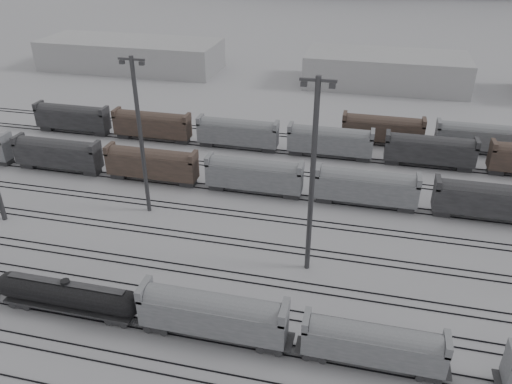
% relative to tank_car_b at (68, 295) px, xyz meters
% --- Properties ---
extents(ground, '(900.00, 900.00, 0.00)m').
position_rel_tank_car_b_xyz_m(ground, '(22.06, -1.00, -2.40)').
color(ground, '#B5B5BA').
rests_on(ground, ground).
extents(tracks, '(220.00, 71.50, 0.16)m').
position_rel_tank_car_b_xyz_m(tracks, '(22.06, 16.50, -2.32)').
color(tracks, black).
rests_on(tracks, ground).
extents(tank_car_b, '(16.80, 2.80, 4.15)m').
position_rel_tank_car_b_xyz_m(tank_car_b, '(0.00, 0.00, 0.00)').
color(tank_car_b, black).
rests_on(tank_car_b, ground).
extents(hopper_car_a, '(15.14, 3.01, 5.41)m').
position_rel_tank_car_b_xyz_m(hopper_car_a, '(16.31, 0.00, 0.94)').
color(hopper_car_a, black).
rests_on(hopper_car_a, ground).
extents(hopper_car_b, '(13.38, 2.66, 4.78)m').
position_rel_tank_car_b_xyz_m(hopper_car_b, '(32.07, 0.00, 0.55)').
color(hopper_car_b, black).
rests_on(hopper_car_b, ground).
extents(light_mast_b, '(3.63, 0.58, 22.69)m').
position_rel_tank_car_b_xyz_m(light_mast_b, '(-0.68, 22.04, 9.63)').
color(light_mast_b, '#3B3B3E').
rests_on(light_mast_b, ground).
extents(light_mast_c, '(3.84, 0.61, 24.00)m').
position_rel_tank_car_b_xyz_m(light_mast_c, '(23.91, 13.83, 10.33)').
color(light_mast_c, '#3B3B3E').
rests_on(light_mast_c, ground).
extents(bg_string_near, '(151.00, 3.00, 5.60)m').
position_rel_tank_car_b_xyz_m(bg_string_near, '(30.06, 31.00, 0.40)').
color(bg_string_near, gray).
rests_on(bg_string_near, ground).
extents(bg_string_mid, '(151.00, 3.00, 5.60)m').
position_rel_tank_car_b_xyz_m(bg_string_mid, '(40.06, 47.00, 0.40)').
color(bg_string_mid, black).
rests_on(bg_string_mid, ground).
extents(warehouse_left, '(50.00, 18.00, 8.00)m').
position_rel_tank_car_b_xyz_m(warehouse_left, '(-37.94, 94.00, 1.60)').
color(warehouse_left, '#B0B0B3').
rests_on(warehouse_left, ground).
extents(warehouse_mid, '(40.00, 18.00, 8.00)m').
position_rel_tank_car_b_xyz_m(warehouse_mid, '(32.06, 94.00, 1.60)').
color(warehouse_mid, '#B0B0B3').
rests_on(warehouse_mid, ground).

